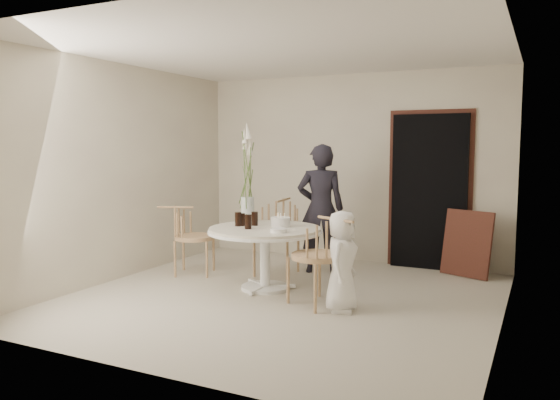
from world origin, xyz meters
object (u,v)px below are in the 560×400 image
at_px(table, 265,237).
at_px(chair_far, 280,225).
at_px(chair_left, 185,230).
at_px(chair_right, 326,248).
at_px(boy, 342,261).
at_px(girl, 321,209).
at_px(birthday_cake, 280,222).
at_px(flower_vase, 247,184).

distance_m(table, chair_far, 0.88).
relative_size(table, chair_left, 1.48).
relative_size(chair_right, boy, 0.94).
distance_m(girl, boy, 1.75).
distance_m(birthday_cake, flower_vase, 0.72).
bearing_deg(chair_left, chair_right, -126.12).
distance_m(chair_right, chair_left, 2.29).
height_order(table, chair_far, chair_far).
height_order(table, girl, girl).
bearing_deg(chair_right, birthday_cake, -96.91).
relative_size(chair_right, chair_left, 1.07).
relative_size(chair_far, girl, 0.57).
bearing_deg(chair_left, flower_vase, -102.80).
bearing_deg(table, boy, -20.60).
xyz_separation_m(table, flower_vase, (-0.43, 0.35, 0.59)).
bearing_deg(flower_vase, chair_right, -28.35).
xyz_separation_m(girl, boy, (0.83, -1.51, -0.34)).
height_order(birthday_cake, flower_vase, flower_vase).
xyz_separation_m(table, chair_far, (-0.22, 0.85, 0.01)).
xyz_separation_m(table, girl, (0.26, 1.10, 0.23)).
xyz_separation_m(boy, flower_vase, (-1.52, 0.76, 0.69)).
bearing_deg(table, chair_right, -22.31).
xyz_separation_m(table, chair_left, (-1.30, 0.22, -0.03)).
distance_m(chair_right, birthday_cake, 0.95).
xyz_separation_m(chair_far, girl, (0.48, 0.24, 0.22)).
distance_m(chair_left, girl, 1.80).
relative_size(chair_far, chair_left, 1.08).
bearing_deg(flower_vase, girl, 47.58).
height_order(table, birthday_cake, birthday_cake).
bearing_deg(birthday_cake, chair_left, 177.10).
xyz_separation_m(birthday_cake, flower_vase, (-0.56, 0.20, 0.42)).
bearing_deg(chair_left, table, -120.73).
bearing_deg(birthday_cake, girl, 82.27).
bearing_deg(table, flower_vase, 140.80).
height_order(boy, flower_vase, flower_vase).
height_order(chair_left, boy, boy).
distance_m(girl, birthday_cake, 0.96).
relative_size(table, girl, 0.78).
xyz_separation_m(chair_right, girl, (-0.65, 1.47, 0.23)).
distance_m(boy, birthday_cake, 1.15).
distance_m(table, chair_right, 0.98).
bearing_deg(chair_far, flower_vase, -118.54).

